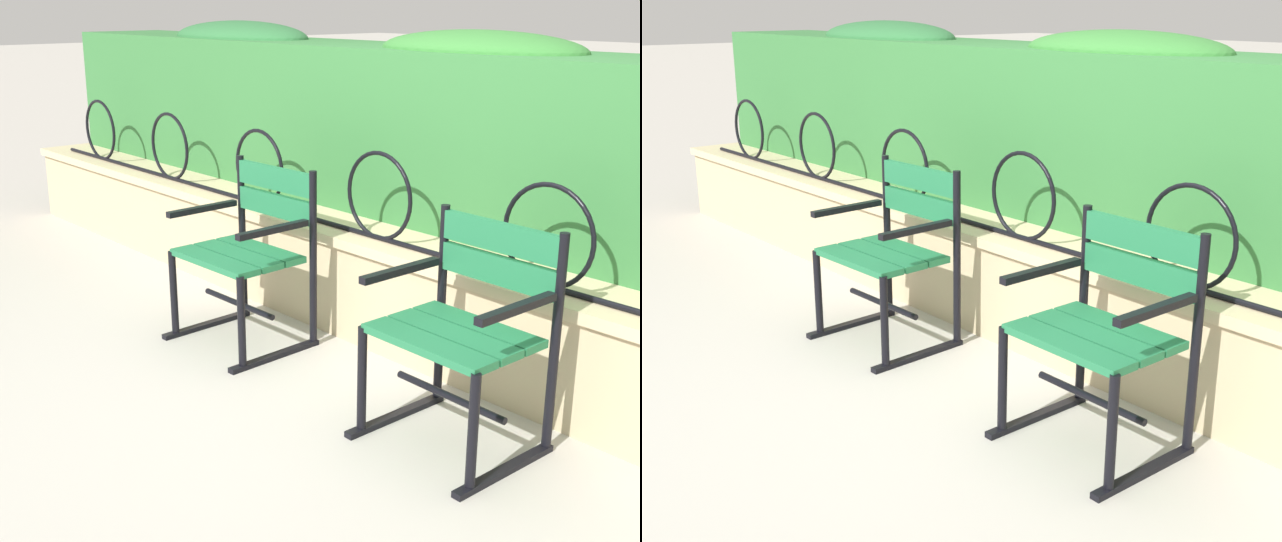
{
  "view_description": "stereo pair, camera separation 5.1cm",
  "coord_description": "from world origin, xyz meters",
  "views": [
    {
      "loc": [
        2.46,
        -2.05,
        1.59
      ],
      "look_at": [
        0.0,
        0.08,
        0.55
      ],
      "focal_mm": 47.54,
      "sensor_mm": 36.0,
      "label": 1
    },
    {
      "loc": [
        2.5,
        -2.01,
        1.59
      ],
      "look_at": [
        0.0,
        0.08,
        0.55
      ],
      "focal_mm": 47.54,
      "sensor_mm": 36.0,
      "label": 2
    }
  ],
  "objects": [
    {
      "name": "hedge_row",
      "position": [
        -0.01,
        1.24,
        0.98
      ],
      "size": [
        7.42,
        0.65,
        0.98
      ],
      "color": "#387A3D",
      "rests_on": "stone_wall"
    },
    {
      "name": "park_chair_left",
      "position": [
        -0.7,
        0.24,
        0.46
      ],
      "size": [
        0.6,
        0.54,
        0.85
      ],
      "color": "#237547",
      "rests_on": "ground"
    },
    {
      "name": "stone_wall",
      "position": [
        0.0,
        0.74,
        0.26
      ],
      "size": [
        7.57,
        0.41,
        0.52
      ],
      "color": "#C6B289",
      "rests_on": "ground"
    },
    {
      "name": "ground_plane",
      "position": [
        0.0,
        0.0,
        0.0
      ],
      "size": [
        60.0,
        60.0,
        0.0
      ],
      "primitive_type": "plane",
      "color": "#BCB7AD"
    },
    {
      "name": "park_chair_right",
      "position": [
        0.63,
        0.24,
        0.46
      ],
      "size": [
        0.59,
        0.53,
        0.84
      ],
      "color": "#237547",
      "rests_on": "ground"
    },
    {
      "name": "iron_arch_fence",
      "position": [
        -0.22,
        0.66,
        0.7
      ],
      "size": [
        7.03,
        0.02,
        0.42
      ],
      "color": "black",
      "rests_on": "stone_wall"
    }
  ]
}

